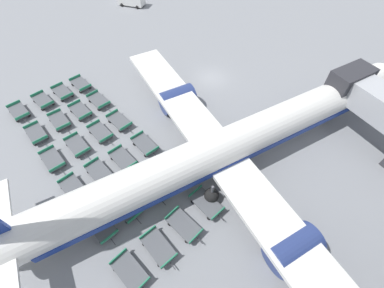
{
  "coord_description": "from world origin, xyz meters",
  "views": [
    {
      "loc": [
        24.44,
        -16.99,
        21.9
      ],
      "look_at": [
        10.28,
        -8.97,
        1.86
      ],
      "focal_mm": 24.0,
      "sensor_mm": 36.0,
      "label": 1
    }
  ],
  "objects_px": {
    "baggage_dolly_row_near_col_a": "(19,111)",
    "baggage_dolly_row_far_col_a": "(81,84)",
    "baggage_dolly_row_near_col_b": "(36,134)",
    "baggage_dolly_row_mid_a_col_a": "(43,101)",
    "baggage_dolly_row_mid_a_col_c": "(77,145)",
    "baggage_dolly_row_near_col_d": "(74,189)",
    "baggage_dolly_row_far_col_f": "(206,203)",
    "baggage_dolly_row_mid_a_col_e": "(126,207)",
    "baggage_dolly_row_far_col_e": "(171,171)",
    "baggage_dolly_row_near_col_e": "(101,226)",
    "baggage_dolly_row_mid_b_col_d": "(123,159)",
    "baggage_dolly_row_mid_b_col_b": "(80,111)",
    "baggage_dolly_row_near_col_c": "(53,160)",
    "baggage_dolly_row_near_col_f": "(130,271)",
    "baggage_dolly_row_mid_b_col_f": "(184,225)",
    "baggage_dolly_row_far_col_d": "(145,144)",
    "baggage_dolly_row_far_col_b": "(99,101)",
    "airplane": "(229,146)",
    "baggage_dolly_row_mid_a_col_f": "(158,247)",
    "baggage_dolly_row_far_col_c": "(119,121)",
    "baggage_dolly_row_mid_b_col_a": "(63,92)",
    "baggage_dolly_row_mid_b_col_e": "(151,189)",
    "baggage_dolly_row_mid_a_col_d": "(100,172)",
    "baggage_dolly_row_mid_b_col_c": "(100,132)"
  },
  "relations": [
    {
      "from": "baggage_dolly_row_far_col_e",
      "to": "baggage_dolly_row_far_col_f",
      "type": "height_order",
      "value": "same"
    },
    {
      "from": "baggage_dolly_row_near_col_d",
      "to": "baggage_dolly_row_mid_b_col_b",
      "type": "height_order",
      "value": "same"
    },
    {
      "from": "baggage_dolly_row_near_col_b",
      "to": "baggage_dolly_row_near_col_c",
      "type": "height_order",
      "value": "same"
    },
    {
      "from": "baggage_dolly_row_near_col_b",
      "to": "baggage_dolly_row_near_col_c",
      "type": "relative_size",
      "value": 1.0
    },
    {
      "from": "baggage_dolly_row_near_col_b",
      "to": "baggage_dolly_row_far_col_b",
      "type": "bearing_deg",
      "value": 104.47
    },
    {
      "from": "baggage_dolly_row_near_col_b",
      "to": "baggage_dolly_row_far_col_a",
      "type": "xyz_separation_m",
      "value": [
        -6.39,
        6.54,
        0.0
      ]
    },
    {
      "from": "baggage_dolly_row_near_col_a",
      "to": "baggage_dolly_row_far_col_e",
      "type": "bearing_deg",
      "value": 36.0
    },
    {
      "from": "baggage_dolly_row_mid_b_col_d",
      "to": "baggage_dolly_row_far_col_f",
      "type": "xyz_separation_m",
      "value": [
        8.43,
        4.87,
        0.0
      ]
    },
    {
      "from": "baggage_dolly_row_mid_b_col_d",
      "to": "baggage_dolly_row_far_col_d",
      "type": "xyz_separation_m",
      "value": [
        -0.69,
        2.72,
        0.0
      ]
    },
    {
      "from": "baggage_dolly_row_far_col_c",
      "to": "baggage_dolly_row_mid_a_col_e",
      "type": "bearing_deg",
      "value": -16.42
    },
    {
      "from": "baggage_dolly_row_near_col_d",
      "to": "baggage_dolly_row_mid_b_col_f",
      "type": "distance_m",
      "value": 11.06
    },
    {
      "from": "baggage_dolly_row_mid_b_col_f",
      "to": "baggage_dolly_row_far_col_a",
      "type": "bearing_deg",
      "value": -173.27
    },
    {
      "from": "baggage_dolly_row_far_col_a",
      "to": "baggage_dolly_row_near_col_b",
      "type": "bearing_deg",
      "value": -45.65
    },
    {
      "from": "baggage_dolly_row_near_col_e",
      "to": "baggage_dolly_row_mid_b_col_d",
      "type": "relative_size",
      "value": 1.0
    },
    {
      "from": "baggage_dolly_row_near_col_d",
      "to": "baggage_dolly_row_far_col_c",
      "type": "height_order",
      "value": "same"
    },
    {
      "from": "baggage_dolly_row_near_col_c",
      "to": "baggage_dolly_row_far_col_c",
      "type": "relative_size",
      "value": 1.0
    },
    {
      "from": "baggage_dolly_row_mid_a_col_c",
      "to": "baggage_dolly_row_mid_a_col_d",
      "type": "bearing_deg",
      "value": 13.21
    },
    {
      "from": "baggage_dolly_row_far_col_b",
      "to": "baggage_dolly_row_far_col_d",
      "type": "distance_m",
      "value": 9.66
    },
    {
      "from": "baggage_dolly_row_near_col_e",
      "to": "baggage_dolly_row_far_col_c",
      "type": "xyz_separation_m",
      "value": [
        -11.13,
        5.56,
        0.0
      ]
    },
    {
      "from": "baggage_dolly_row_mid_b_col_b",
      "to": "airplane",
      "type": "bearing_deg",
      "value": 36.89
    },
    {
      "from": "baggage_dolly_row_mid_b_col_d",
      "to": "baggage_dolly_row_far_col_d",
      "type": "distance_m",
      "value": 2.81
    },
    {
      "from": "airplane",
      "to": "baggage_dolly_row_mid_a_col_f",
      "type": "bearing_deg",
      "value": -65.7
    },
    {
      "from": "baggage_dolly_row_mid_a_col_c",
      "to": "baggage_dolly_row_mid_a_col_e",
      "type": "distance_m",
      "value": 9.52
    },
    {
      "from": "baggage_dolly_row_near_col_d",
      "to": "baggage_dolly_row_mid_a_col_a",
      "type": "height_order",
      "value": "same"
    },
    {
      "from": "baggage_dolly_row_near_col_b",
      "to": "baggage_dolly_row_mid_b_col_b",
      "type": "distance_m",
      "value": 5.34
    },
    {
      "from": "baggage_dolly_row_near_col_c",
      "to": "baggage_dolly_row_mid_b_col_b",
      "type": "distance_m",
      "value": 7.26
    },
    {
      "from": "baggage_dolly_row_mid_a_col_a",
      "to": "baggage_dolly_row_far_col_c",
      "type": "xyz_separation_m",
      "value": [
        8.12,
        7.12,
        0.0
      ]
    },
    {
      "from": "baggage_dolly_row_near_col_f",
      "to": "baggage_dolly_row_mid_b_col_c",
      "type": "xyz_separation_m",
      "value": [
        -15.15,
        2.26,
        0.0
      ]
    },
    {
      "from": "baggage_dolly_row_mid_b_col_a",
      "to": "baggage_dolly_row_far_col_d",
      "type": "distance_m",
      "value": 14.5
    },
    {
      "from": "baggage_dolly_row_far_col_d",
      "to": "baggage_dolly_row_far_col_c",
      "type": "bearing_deg",
      "value": -165.45
    },
    {
      "from": "baggage_dolly_row_near_col_d",
      "to": "baggage_dolly_row_far_col_f",
      "type": "relative_size",
      "value": 1.0
    },
    {
      "from": "baggage_dolly_row_mid_a_col_e",
      "to": "baggage_dolly_row_far_col_e",
      "type": "height_order",
      "value": "same"
    },
    {
      "from": "baggage_dolly_row_far_col_b",
      "to": "baggage_dolly_row_mid_a_col_c",
      "type": "bearing_deg",
      "value": -34.6
    },
    {
      "from": "baggage_dolly_row_near_col_b",
      "to": "baggage_dolly_row_mid_b_col_b",
      "type": "relative_size",
      "value": 1.0
    },
    {
      "from": "baggage_dolly_row_far_col_a",
      "to": "baggage_dolly_row_far_col_e",
      "type": "xyz_separation_m",
      "value": [
        18.27,
        4.3,
        0.0
      ]
    },
    {
      "from": "baggage_dolly_row_near_col_a",
      "to": "baggage_dolly_row_far_col_a",
      "type": "height_order",
      "value": "same"
    },
    {
      "from": "baggage_dolly_row_mid_b_col_d",
      "to": "baggage_dolly_row_far_col_c",
      "type": "height_order",
      "value": "same"
    },
    {
      "from": "baggage_dolly_row_mid_b_col_f",
      "to": "baggage_dolly_row_far_col_b",
      "type": "height_order",
      "value": "same"
    },
    {
      "from": "baggage_dolly_row_mid_b_col_d",
      "to": "baggage_dolly_row_mid_b_col_e",
      "type": "relative_size",
      "value": 1.0
    },
    {
      "from": "baggage_dolly_row_near_col_f",
      "to": "baggage_dolly_row_mid_a_col_a",
      "type": "height_order",
      "value": "same"
    },
    {
      "from": "baggage_dolly_row_mid_b_col_e",
      "to": "baggage_dolly_row_near_col_a",
      "type": "bearing_deg",
      "value": -151.38
    },
    {
      "from": "baggage_dolly_row_near_col_c",
      "to": "baggage_dolly_row_near_col_a",
      "type": "bearing_deg",
      "value": -167.11
    },
    {
      "from": "baggage_dolly_row_mid_b_col_a",
      "to": "baggage_dolly_row_far_col_a",
      "type": "bearing_deg",
      "value": 102.25
    },
    {
      "from": "baggage_dolly_row_mid_a_col_a",
      "to": "baggage_dolly_row_mid_a_col_e",
      "type": "height_order",
      "value": "same"
    },
    {
      "from": "baggage_dolly_row_near_col_d",
      "to": "baggage_dolly_row_mid_a_col_c",
      "type": "xyz_separation_m",
      "value": [
        -5.1,
        1.59,
        0.0
      ]
    },
    {
      "from": "baggage_dolly_row_mid_a_col_a",
      "to": "baggage_dolly_row_mid_a_col_c",
      "type": "distance_m",
      "value": 9.57
    },
    {
      "from": "baggage_dolly_row_mid_a_col_c",
      "to": "baggage_dolly_row_near_col_d",
      "type": "bearing_deg",
      "value": -17.36
    },
    {
      "from": "baggage_dolly_row_mid_a_col_a",
      "to": "baggage_dolly_row_far_col_f",
      "type": "height_order",
      "value": "same"
    },
    {
      "from": "baggage_dolly_row_mid_b_col_f",
      "to": "baggage_dolly_row_far_col_e",
      "type": "distance_m",
      "value": 5.63
    },
    {
      "from": "baggage_dolly_row_far_col_c",
      "to": "baggage_dolly_row_mid_a_col_a",
      "type": "bearing_deg",
      "value": -138.78
    }
  ]
}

